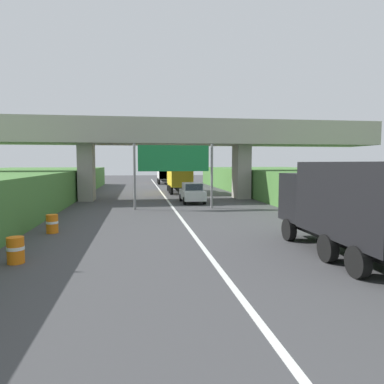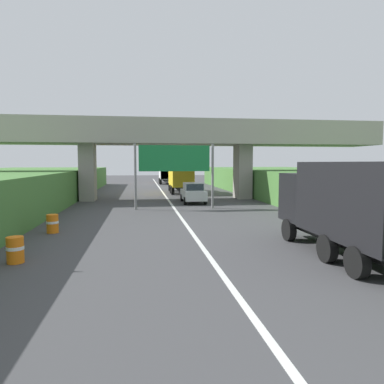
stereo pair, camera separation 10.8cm
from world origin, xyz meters
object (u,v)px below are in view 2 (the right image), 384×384
object	(u,v)px
truck_orange	(166,172)
truck_yellow	(180,176)
construction_barrel_2	(15,250)
construction_barrel_3	(53,223)
overhead_highway_sign	(175,162)
truck_black	(348,204)
car_silver	(193,193)

from	to	relation	value
truck_orange	truck_yellow	distance (m)	17.82
construction_barrel_2	construction_barrel_3	distance (m)	5.24
overhead_highway_sign	truck_yellow	xyz separation A→B (m)	(1.95, 14.01, -1.54)
truck_orange	truck_yellow	bearing A→B (deg)	-88.98
overhead_highway_sign	truck_black	distance (m)	15.05
construction_barrel_3	truck_black	bearing A→B (deg)	-27.61
truck_orange	construction_barrel_2	size ratio (longest dim) A/B	8.11
truck_orange	truck_black	distance (m)	46.07
truck_yellow	construction_barrel_3	size ratio (longest dim) A/B	8.11
overhead_highway_sign	construction_barrel_3	size ratio (longest dim) A/B	6.53
truck_orange	truck_black	world-z (taller)	same
construction_barrel_2	truck_orange	bearing A→B (deg)	79.55
overhead_highway_sign	truck_black	world-z (taller)	overhead_highway_sign
truck_orange	car_silver	bearing A→B (deg)	-89.39
overhead_highway_sign	truck_orange	xyz separation A→B (m)	(1.63, 31.82, -1.54)
truck_yellow	truck_black	size ratio (longest dim) A/B	1.00
car_silver	truck_yellow	bearing A→B (deg)	89.91
truck_yellow	car_silver	size ratio (longest dim) A/B	1.78
truck_black	car_silver	distance (m)	18.13
truck_yellow	construction_barrel_3	xyz separation A→B (m)	(-8.67, -22.04, -1.47)
truck_black	construction_barrel_3	bearing A→B (deg)	152.39
overhead_highway_sign	truck_yellow	bearing A→B (deg)	82.08
truck_orange	construction_barrel_2	world-z (taller)	truck_orange
truck_orange	construction_barrel_3	distance (m)	40.75
truck_orange	construction_barrel_3	world-z (taller)	truck_orange
truck_orange	construction_barrel_3	size ratio (longest dim) A/B	8.11
truck_black	construction_barrel_2	distance (m)	11.74
truck_orange	car_silver	world-z (taller)	truck_orange
overhead_highway_sign	construction_barrel_2	size ratio (longest dim) A/B	6.53
overhead_highway_sign	construction_barrel_2	bearing A→B (deg)	-116.74
truck_black	truck_orange	bearing A→B (deg)	94.10
truck_orange	truck_black	xyz separation A→B (m)	(3.30, -45.95, 0.00)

